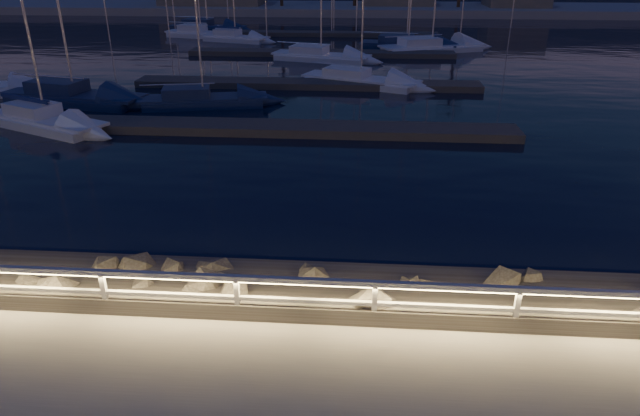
# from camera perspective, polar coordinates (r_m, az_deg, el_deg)

# --- Properties ---
(ground) EXTENTS (400.00, 400.00, 0.00)m
(ground) POSITION_cam_1_polar(r_m,az_deg,el_deg) (13.28, -12.44, -10.36)
(ground) COLOR #AEA99D
(ground) RESTS_ON ground
(harbor_water) EXTENTS (400.00, 440.00, 0.60)m
(harbor_water) POSITION_cam_1_polar(r_m,az_deg,el_deg) (42.60, -0.58, 13.02)
(harbor_water) COLOR black
(harbor_water) RESTS_ON ground
(guard_rail) EXTENTS (44.11, 0.12, 1.06)m
(guard_rail) POSITION_cam_1_polar(r_m,az_deg,el_deg) (12.88, -13.05, -7.50)
(guard_rail) COLOR silver
(guard_rail) RESTS_ON ground
(riprap) EXTENTS (37.46, 3.06, 1.45)m
(riprap) POSITION_cam_1_polar(r_m,az_deg,el_deg) (14.13, -6.03, -8.37)
(riprap) COLOR #5F5A51
(riprap) RESTS_ON ground
(floating_docks) EXTENTS (22.00, 36.00, 0.40)m
(floating_docks) POSITION_cam_1_polar(r_m,az_deg,el_deg) (43.74, -0.44, 14.08)
(floating_docks) COLOR #5B514B
(floating_docks) RESTS_ON ground
(far_shore) EXTENTS (160.00, 14.00, 5.20)m
(far_shore) POSITION_cam_1_polar(r_m,az_deg,el_deg) (84.82, 1.96, 19.56)
(far_shore) COLOR #AEA99D
(far_shore) RESTS_ON ground
(sailboat_a) EXTENTS (7.06, 4.61, 11.83)m
(sailboat_a) POSITION_cam_1_polar(r_m,az_deg,el_deg) (31.53, -25.93, 7.99)
(sailboat_a) COLOR white
(sailboat_a) RESTS_ON ground
(sailboat_b) EXTENTS (8.63, 4.07, 14.19)m
(sailboat_b) POSITION_cam_1_polar(r_m,az_deg,el_deg) (36.17, -23.63, 10.30)
(sailboat_b) COLOR navy
(sailboat_b) RESTS_ON ground
(sailboat_f) EXTENTS (7.32, 3.51, 12.04)m
(sailboat_f) POSITION_cam_1_polar(r_m,az_deg,el_deg) (33.28, -11.90, 10.64)
(sailboat_f) COLOR navy
(sailboat_f) RESTS_ON ground
(sailboat_g) EXTENTS (8.09, 4.24, 13.23)m
(sailboat_g) POSITION_cam_1_polar(r_m,az_deg,el_deg) (46.83, -0.15, 15.04)
(sailboat_g) COLOR white
(sailboat_g) RESTS_ON ground
(sailboat_h) EXTENTS (7.92, 4.96, 13.04)m
(sailboat_h) POSITION_cam_1_polar(r_m,az_deg,el_deg) (38.04, 3.80, 12.76)
(sailboat_h) COLOR white
(sailboat_h) RESTS_ON ground
(sailboat_i) EXTENTS (6.84, 3.76, 11.30)m
(sailboat_i) POSITION_cam_1_polar(r_m,az_deg,el_deg) (57.62, -8.61, 16.55)
(sailboat_i) COLOR white
(sailboat_i) RESTS_ON ground
(sailboat_k) EXTENTS (8.60, 3.78, 14.12)m
(sailboat_k) POSITION_cam_1_polar(r_m,az_deg,el_deg) (53.02, 8.56, 15.90)
(sailboat_k) COLOR navy
(sailboat_k) RESTS_ON ground
(sailboat_l) EXTENTS (9.42, 5.68, 15.44)m
(sailboat_l) POSITION_cam_1_polar(r_m,az_deg,el_deg) (51.96, 10.86, 15.59)
(sailboat_l) COLOR white
(sailboat_l) RESTS_ON ground
(sailboat_m) EXTENTS (7.47, 3.68, 12.34)m
(sailboat_m) POSITION_cam_1_polar(r_m,az_deg,el_deg) (61.16, -11.99, 16.77)
(sailboat_m) COLOR white
(sailboat_m) RESTS_ON ground
(sailboat_n) EXTENTS (8.51, 3.70, 14.04)m
(sailboat_n) POSITION_cam_1_polar(r_m,az_deg,el_deg) (65.75, -11.37, 17.34)
(sailboat_n) COLOR navy
(sailboat_n) RESTS_ON ground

